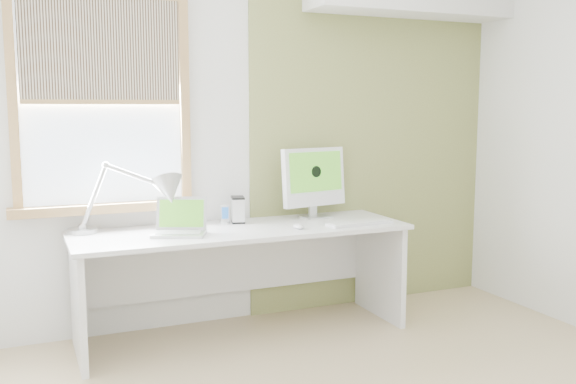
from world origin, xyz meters
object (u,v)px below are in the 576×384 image
imac (314,179)px  laptop (180,225)px  desk (240,255)px  desk_lamp (153,195)px  external_drive (238,210)px

imac → laptop: bearing=-167.9°
desk → laptop: (-0.42, -0.09, 0.25)m
desk_lamp → imac: 1.18m
desk_lamp → laptop: 0.26m
desk_lamp → imac: imac is taller
desk → desk_lamp: size_ratio=2.92×
desk_lamp → external_drive: size_ratio=4.21×
desk_lamp → imac: bearing=5.1°
desk → imac: bearing=12.4°
desk_lamp → laptop: (0.14, -0.11, -0.18)m
laptop → external_drive: size_ratio=2.20×
desk → external_drive: (0.04, 0.15, 0.28)m
imac → external_drive: bearing=178.8°
desk_lamp → external_drive: 0.63m
desk → imac: (0.61, 0.13, 0.48)m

